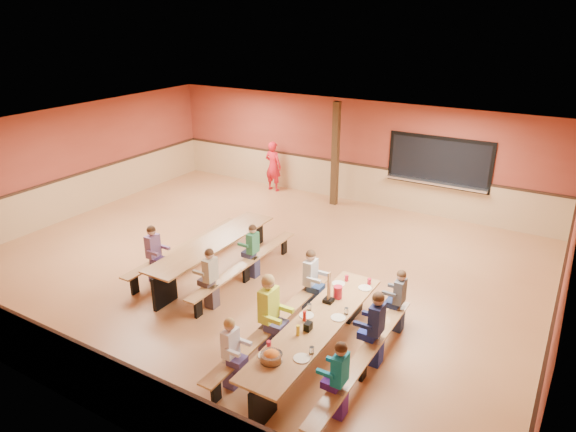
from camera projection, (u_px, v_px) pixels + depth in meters
The scene contains 23 objects.
ground at pixel (256, 264), 11.57m from camera, with size 12.00×12.00×0.00m, color #9B613B.
room_envelope at pixel (255, 236), 11.31m from camera, with size 12.04×10.04×3.02m.
kitchen_pass_through at pixel (439, 164), 13.74m from camera, with size 2.78×0.28×1.38m.
structural_post at pixel (335, 154), 14.61m from camera, with size 0.18×0.18×3.00m, color #332111.
cafeteria_table_main at pixel (316, 334), 8.18m from camera, with size 1.91×3.70×0.74m.
cafeteria_table_second at pixel (214, 250), 11.03m from camera, with size 1.91×3.70×0.74m.
seated_child_white_left at pixel (231, 354), 7.62m from camera, with size 0.35×0.29×1.18m, color white, non-canonical shape.
seated_adult_yellow at pixel (269, 314), 8.41m from camera, with size 0.46×0.38×1.39m, color #D6F435, non-canonical shape.
seated_child_grey_left at pixel (310, 281), 9.59m from camera, with size 0.38×0.31×1.24m, color #BABABA, non-canonical shape.
seated_child_teal_right at pixel (339, 380), 7.05m from camera, with size 0.36×0.30×1.20m, color #117FA2, non-canonical shape.
seated_child_navy_right at pixel (376, 329), 8.10m from camera, with size 0.41×0.33×1.29m, color #1A204E, non-canonical shape.
seated_child_char_right at pixel (399, 301), 9.00m from camera, with size 0.35×0.29×1.17m, color #4C4F56, non-canonical shape.
seated_child_purple_sec at pixel (154, 254), 10.63m from camera, with size 0.39×0.32×1.24m, color slate, non-canonical shape.
seated_child_green_sec at pixel (253, 251), 10.84m from camera, with size 0.35×0.29×1.18m, color #30784E, non-canonical shape.
seated_child_tan_sec at pixel (211, 279), 9.70m from camera, with size 0.37×0.30×1.21m, color #ADA68C, non-canonical shape.
standing_woman at pixel (273, 166), 16.04m from camera, with size 0.57×0.38×1.57m, color red.
punch_pitcher at pixel (338, 292), 8.76m from camera, with size 0.16×0.16×0.22m, color red.
chip_bowl at pixel (271, 356), 7.20m from camera, with size 0.32×0.32×0.15m, color orange, non-canonical shape.
napkin_dispenser at pixel (308, 326), 7.90m from camera, with size 0.10×0.14×0.13m, color black.
condiment_mustard at pixel (298, 330), 7.76m from camera, with size 0.06×0.06×0.17m, color yellow.
condiment_ketchup at pixel (304, 316), 8.13m from camera, with size 0.06×0.06×0.17m, color #B2140F.
table_paddle at pixel (329, 295), 8.63m from camera, with size 0.16×0.16×0.56m.
place_settings at pixel (317, 320), 8.08m from camera, with size 0.65×3.30×0.11m, color beige, non-canonical shape.
Camera 1 is at (5.89, -8.51, 5.34)m, focal length 32.00 mm.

